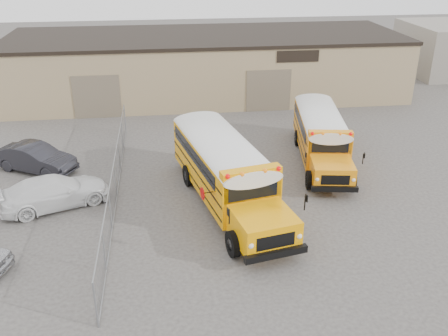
{
  "coord_description": "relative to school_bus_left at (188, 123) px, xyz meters",
  "views": [
    {
      "loc": [
        -3.55,
        -18.89,
        11.51
      ],
      "look_at": [
        -0.84,
        2.21,
        1.6
      ],
      "focal_mm": 40.0,
      "sensor_mm": 36.0,
      "label": 1
    }
  ],
  "objects": [
    {
      "name": "school_bus_right",
      "position": [
        8.19,
        3.57,
        -0.23
      ],
      "size": [
        3.66,
        9.42,
        2.69
      ],
      "color": "orange",
      "rests_on": "ground"
    },
    {
      "name": "tarp_bundle",
      "position": [
        1.4,
        -7.97,
        -1.06
      ],
      "size": [
        1.14,
        1.07,
        1.43
      ],
      "color": "black",
      "rests_on": "ground"
    },
    {
      "name": "car_dark",
      "position": [
        -8.33,
        -1.62,
        -1.05
      ],
      "size": [
        4.67,
        3.52,
        1.47
      ],
      "primitive_type": "imported",
      "rotation": [
        0.0,
        0.0,
        1.07
      ],
      "color": "#222227",
      "rests_on": "ground"
    },
    {
      "name": "ground",
      "position": [
        2.14,
        -8.2,
        -1.79
      ],
      "size": [
        120.0,
        120.0,
        0.0
      ],
      "primitive_type": "plane",
      "color": "#423F3D",
      "rests_on": "ground"
    },
    {
      "name": "warehouse",
      "position": [
        2.13,
        11.79,
        0.58
      ],
      "size": [
        30.2,
        10.2,
        4.67
      ],
      "color": "#94825B",
      "rests_on": "ground"
    },
    {
      "name": "school_bus_left",
      "position": [
        0.0,
        0.0,
        0.0
      ],
      "size": [
        4.69,
        10.87,
        3.09
      ],
      "color": "#FFA103",
      "rests_on": "ground"
    },
    {
      "name": "chainlink_fence",
      "position": [
        -3.86,
        -5.2,
        -0.89
      ],
      "size": [
        0.07,
        18.07,
        1.81
      ],
      "color": "gray",
      "rests_on": "ground"
    },
    {
      "name": "car_white",
      "position": [
        -6.64,
        -5.73,
        -1.06
      ],
      "size": [
        5.44,
        3.76,
        1.46
      ],
      "primitive_type": "imported",
      "rotation": [
        0.0,
        0.0,
        1.95
      ],
      "color": "white",
      "rests_on": "ground"
    }
  ]
}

